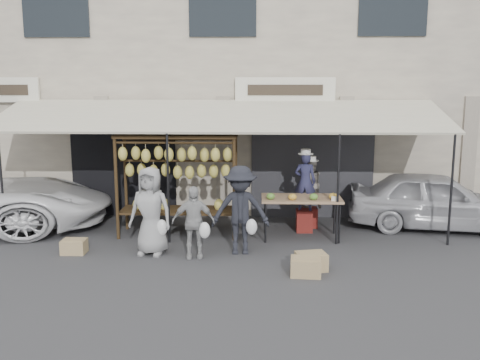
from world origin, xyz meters
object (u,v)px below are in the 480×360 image
(sedan, at_px, (436,200))
(vendor_left, at_px, (305,181))
(crate_near_a, at_px, (311,261))
(crate_near_b, at_px, (306,267))
(crate_far, at_px, (74,247))
(customer_right, at_px, (240,210))
(banana_rack, at_px, (177,165))
(produce_table, at_px, (302,199))
(vendor_right, at_px, (311,184))
(customer_mid, at_px, (193,222))
(customer_left, at_px, (151,211))

(sedan, bearing_deg, vendor_left, 105.66)
(crate_near_a, relative_size, sedan, 0.13)
(crate_near_b, relative_size, crate_far, 1.13)
(vendor_left, distance_m, customer_right, 2.16)
(crate_near_a, distance_m, crate_near_b, 0.31)
(crate_far, height_order, sedan, sedan)
(banana_rack, relative_size, produce_table, 1.53)
(vendor_right, height_order, sedan, vendor_right)
(vendor_right, distance_m, sedan, 2.89)
(produce_table, xyz_separation_m, customer_mid, (-2.16, -1.33, -0.17))
(customer_mid, xyz_separation_m, crate_near_b, (2.07, -0.94, -0.54))
(customer_left, xyz_separation_m, customer_right, (1.74, 0.11, 0.01))
(crate_far, bearing_deg, customer_right, 2.15)
(customer_right, bearing_deg, crate_near_b, -47.85)
(customer_mid, bearing_deg, crate_near_b, -31.31)
(vendor_left, bearing_deg, vendor_right, -102.62)
(produce_table, distance_m, crate_near_b, 2.38)
(crate_far, bearing_deg, produce_table, 14.62)
(customer_right, relative_size, crate_near_a, 3.34)
(customer_right, relative_size, crate_near_b, 3.35)
(customer_left, bearing_deg, banana_rack, 87.43)
(vendor_left, relative_size, customer_left, 0.75)
(crate_near_b, bearing_deg, customer_right, 134.28)
(vendor_right, bearing_deg, customer_mid, 27.02)
(customer_right, relative_size, crate_far, 3.78)
(customer_left, relative_size, crate_near_b, 3.32)
(customer_left, height_order, customer_mid, customer_left)
(customer_left, xyz_separation_m, customer_mid, (0.85, -0.17, -0.17))
(customer_left, relative_size, customer_right, 0.99)
(vendor_right, distance_m, crate_far, 5.35)
(vendor_left, height_order, sedan, vendor_left)
(customer_left, xyz_separation_m, sedan, (6.16, 2.08, -0.20))
(crate_near_b, relative_size, sedan, 0.13)
(produce_table, bearing_deg, banana_rack, 176.27)
(vendor_left, distance_m, crate_near_b, 3.02)
(vendor_left, xyz_separation_m, crate_far, (-4.66, -1.75, -1.01))
(crate_near_b, bearing_deg, produce_table, 87.66)
(customer_left, height_order, crate_far, customer_left)
(customer_mid, distance_m, customer_right, 0.95)
(customer_right, distance_m, crate_near_a, 1.75)
(crate_near_a, relative_size, crate_far, 1.13)
(crate_near_a, xyz_separation_m, crate_near_b, (-0.12, -0.29, -0.00))
(vendor_right, xyz_separation_m, crate_near_a, (-0.26, -2.93, -0.87))
(produce_table, relative_size, sedan, 0.43)
(crate_near_b, height_order, crate_far, crate_near_b)
(vendor_left, distance_m, sedan, 3.09)
(vendor_left, height_order, customer_mid, vendor_left)
(crate_near_b, bearing_deg, crate_near_a, 67.12)
(crate_far, bearing_deg, vendor_right, 23.79)
(produce_table, bearing_deg, vendor_right, 73.24)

